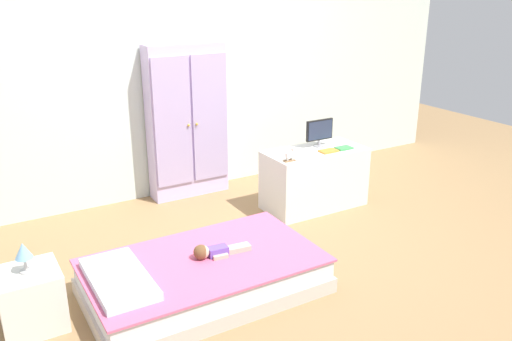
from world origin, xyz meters
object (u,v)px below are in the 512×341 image
at_px(tv_stand, 314,178).
at_px(book_orange, 329,151).
at_px(bed, 204,276).
at_px(rocking_horse_toy, 290,154).
at_px(table_lamp, 23,252).
at_px(nightstand, 31,299).
at_px(wardrobe, 187,121).
at_px(book_green, 344,148).
at_px(tv_monitor, 320,131).
at_px(doll, 212,251).

xyz_separation_m(tv_stand, book_orange, (0.07, -0.10, 0.28)).
bearing_deg(book_orange, bed, -155.66).
xyz_separation_m(tv_stand, rocking_horse_toy, (-0.36, -0.14, 0.33)).
bearing_deg(table_lamp, nightstand, 0.00).
xyz_separation_m(bed, wardrobe, (0.63, 1.65, 0.60)).
relative_size(wardrobe, book_green, 9.63).
distance_m(tv_stand, tv_monitor, 0.43).
xyz_separation_m(doll, book_orange, (1.48, 0.69, 0.26)).
xyz_separation_m(bed, book_orange, (1.54, 0.70, 0.42)).
relative_size(table_lamp, tv_monitor, 0.67).
height_order(bed, nightstand, nightstand).
xyz_separation_m(tv_stand, tv_monitor, (0.10, 0.08, 0.41)).
height_order(bed, tv_monitor, tv_monitor).
height_order(nightstand, tv_stand, tv_stand).
relative_size(doll, tv_stand, 0.43).
height_order(table_lamp, book_orange, same).
distance_m(table_lamp, tv_stand, 2.58).
bearing_deg(tv_stand, doll, -150.78).
height_order(table_lamp, rocking_horse_toy, rocking_horse_toy).
distance_m(wardrobe, tv_stand, 1.28).
bearing_deg(tv_monitor, doll, -150.14).
height_order(doll, rocking_horse_toy, rocking_horse_toy).
height_order(doll, wardrobe, wardrobe).
bearing_deg(rocking_horse_toy, tv_stand, 21.39).
bearing_deg(book_orange, tv_monitor, 81.00).
distance_m(wardrobe, book_orange, 1.33).
bearing_deg(bed, tv_stand, 28.43).
relative_size(tv_stand, book_green, 6.11).
xyz_separation_m(bed, doll, (0.06, 0.01, 0.16)).
height_order(table_lamp, tv_stand, table_lamp).
distance_m(bed, rocking_horse_toy, 1.37).
bearing_deg(doll, book_green, 22.65).
height_order(table_lamp, wardrobe, wardrobe).
height_order(doll, tv_monitor, tv_monitor).
relative_size(tv_monitor, book_green, 1.86).
distance_m(tv_monitor, book_green, 0.26).
relative_size(bed, book_orange, 9.54).
distance_m(bed, doll, 0.17).
bearing_deg(tv_stand, bed, -151.57).
xyz_separation_m(nightstand, wardrobe, (1.66, 1.47, 0.53)).
height_order(bed, doll, doll).
bearing_deg(tv_stand, tv_monitor, 38.40).
distance_m(rocking_horse_toy, book_orange, 0.44).
height_order(bed, wardrobe, wardrobe).
relative_size(nightstand, table_lamp, 1.98).
distance_m(tv_monitor, rocking_horse_toy, 0.51).
xyz_separation_m(tv_monitor, rocking_horse_toy, (-0.46, -0.22, -0.08)).
bearing_deg(bed, book_green, 22.16).
bearing_deg(doll, bed, -171.43).
relative_size(nightstand, wardrobe, 0.26).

